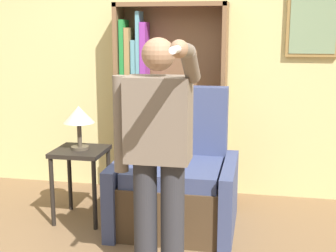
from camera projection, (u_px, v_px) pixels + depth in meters
name	position (u px, v px, depth m)	size (l,w,h in m)	color
wall_back	(165.00, 51.00, 4.56)	(8.00, 0.11, 2.80)	#DBCC84
bookcase	(157.00, 105.00, 4.51)	(1.05, 0.28, 1.85)	brown
armchair	(177.00, 183.00, 3.88)	(0.98, 0.87, 1.13)	#4C3823
person_standing	(158.00, 150.00, 2.86)	(0.54, 0.78, 1.56)	#2D2D33
side_table	(81.00, 163.00, 3.95)	(0.42, 0.42, 0.62)	black
table_lamp	(79.00, 117.00, 3.87)	(0.26, 0.26, 0.37)	#4C4233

